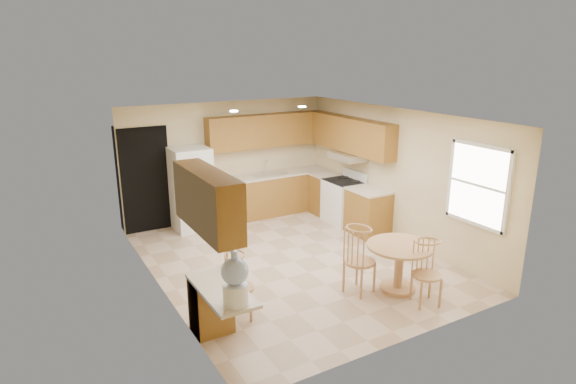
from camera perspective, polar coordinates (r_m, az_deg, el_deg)
floor at (r=8.40m, az=0.60°, el=-8.18°), size 5.50×5.50×0.00m
ceiling at (r=7.70m, az=0.66°, el=9.00°), size 4.50×5.50×0.02m
wall_back at (r=10.35m, az=-7.16°, el=3.72°), size 4.50×0.02×2.50m
wall_front at (r=5.90m, az=14.46°, el=-6.45°), size 4.50×0.02×2.50m
wall_left at (r=7.13m, az=-15.14°, el=-2.49°), size 0.02×5.50×2.50m
wall_right at (r=9.27m, az=12.69°, el=1.98°), size 0.02×5.50×2.50m
doorway at (r=9.86m, az=-16.48°, el=1.34°), size 0.90×0.02×2.10m
base_cab_back at (r=10.65m, az=-2.04°, el=-0.33°), size 2.75×0.60×0.87m
counter_back at (r=10.53m, az=-2.07°, el=2.05°), size 2.75×0.63×0.04m
base_cab_right_a at (r=10.70m, az=4.55°, el=-0.29°), size 0.60×0.59×0.87m
counter_right_a at (r=10.58m, az=4.61°, el=2.07°), size 0.63×0.59×0.04m
base_cab_right_b at (r=9.60m, az=9.46°, el=-2.43°), size 0.60×0.80×0.87m
counter_right_b at (r=9.46m, az=9.59°, el=0.18°), size 0.63×0.80×0.04m
upper_cab_back at (r=10.46m, az=-2.47°, el=7.31°), size 2.75×0.33×0.70m
upper_cab_right at (r=9.95m, az=7.49°, el=6.73°), size 0.33×2.42×0.70m
upper_cab_left at (r=5.54m, az=-9.54°, el=-1.03°), size 0.33×1.40×0.70m
sink at (r=10.51m, az=-2.19°, el=2.14°), size 0.78×0.44×0.01m
range_hood at (r=9.96m, az=7.11°, el=4.23°), size 0.50×0.76×0.14m
desk_pedestal at (r=6.40m, az=-9.09°, el=-13.10°), size 0.48×0.42×0.72m
desk_top at (r=5.90m, az=-7.90°, el=-11.42°), size 0.50×1.20×0.04m
window at (r=7.98m, az=21.63°, el=0.78°), size 0.06×1.12×1.30m
can_light_a at (r=8.54m, az=-6.44°, el=9.51°), size 0.14×0.14×0.02m
can_light_b at (r=9.19m, az=1.69°, el=10.07°), size 0.14×0.14×0.02m
refrigerator at (r=9.81m, az=-11.38°, el=0.34°), size 0.74×0.72×1.67m
stove at (r=10.15m, az=6.59°, el=-1.07°), size 0.65×0.76×1.09m
dining_table at (r=7.44m, az=13.05°, el=-7.93°), size 0.99×0.99×0.73m
chair_table_a at (r=7.15m, az=9.03°, el=-7.43°), size 0.45×0.59×1.03m
chair_table_b at (r=7.05m, az=16.74°, el=-8.77°), size 0.42×0.45×0.94m
chair_desk at (r=6.48m, az=-5.51°, el=-10.59°), size 0.40×0.52×0.91m
water_crock at (r=5.41m, az=-6.30°, el=-10.37°), size 0.31×0.31×0.64m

